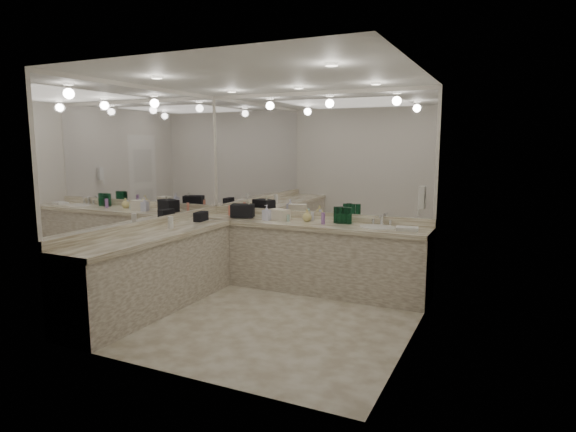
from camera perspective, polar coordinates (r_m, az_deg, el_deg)
The scene contains 34 objects.
floor at distance 5.48m, azimuth -2.92°, elevation -11.91°, with size 3.20×3.20×0.00m, color beige.
ceiling at distance 5.18m, azimuth -3.15°, elevation 16.15°, with size 3.20×3.20×0.00m, color white.
wall_back at distance 6.52m, azimuth 3.22°, elevation 3.13°, with size 3.20×0.02×2.60m, color silver.
wall_left at distance 6.09m, azimuth -16.44°, elevation 2.41°, with size 0.02×3.00×2.60m, color silver.
wall_right at distance 4.64m, azimuth 14.67°, elevation 0.67°, with size 0.02×3.00×2.60m, color silver.
vanity_back_base at distance 6.39m, azimuth 2.14°, elevation -4.97°, with size 3.20×0.60×0.84m, color beige.
vanity_back_top at distance 6.29m, azimuth 2.13°, elevation -1.01°, with size 3.20×0.64×0.06m, color silver.
vanity_left_base at distance 5.83m, azimuth -15.81°, elevation -6.64°, with size 0.60×2.40×0.84m, color beige.
vanity_left_top at distance 5.72m, azimuth -15.92°, elevation -2.29°, with size 0.64×2.42×0.06m, color silver.
backsplash_back at distance 6.55m, azimuth 3.13°, elevation 0.07°, with size 3.20×0.04×0.10m, color silver.
backsplash_left at distance 6.12m, azimuth -16.16°, elevation -0.85°, with size 0.04×3.00×0.10m, color silver.
mirror_back at distance 6.48m, azimuth 3.22°, elevation 7.31°, with size 3.12×0.01×1.55m, color white.
mirror_left at distance 6.05m, azimuth -16.54°, elevation 6.88°, with size 0.01×2.92×1.55m, color white.
sink at distance 6.00m, azimuth 10.55°, elevation -1.38°, with size 0.44×0.44×0.03m, color white.
faucet at distance 6.18m, azimuth 11.06°, elevation -0.39°, with size 0.24×0.16×0.14m, color silver.
wall_phone at distance 5.32m, azimuth 15.62°, elevation 2.15°, with size 0.06×0.10×0.24m, color white.
door at distance 4.20m, azimuth 13.10°, elevation -3.55°, with size 0.02×0.82×2.10m, color white.
black_toiletry_bag at distance 6.69m, azimuth -5.40°, elevation 0.55°, with size 0.31×0.19×0.18m, color black.
black_bag_spill at distance 6.48m, azimuth -10.29°, elevation -0.05°, with size 0.10×0.23×0.12m, color black.
cream_cosmetic_case at distance 6.44m, azimuth -0.98°, elevation 0.15°, with size 0.26×0.16×0.15m, color silver.
hand_towel at distance 5.85m, azimuth 13.94°, elevation -1.47°, with size 0.26×0.17×0.04m, color white.
lotion_left at distance 5.98m, azimuth -13.74°, elevation -0.72°, with size 0.06×0.06×0.15m, color white.
soap_bottle_a at distance 6.69m, azimuth -4.67°, elevation 0.82°, with size 0.09×0.09×0.24m, color beige.
soap_bottle_b at distance 6.44m, azimuth -2.54°, elevation 0.41°, with size 0.09×0.10×0.21m, color silver.
soap_bottle_c at distance 6.35m, azimuth 2.27°, elevation 0.08°, with size 0.12×0.12×0.16m, color #E1D17E.
green_bottle_0 at distance 6.24m, azimuth 5.72°, elevation 0.14°, with size 0.07×0.07×0.21m, color #135030.
green_bottle_1 at distance 6.21m, azimuth 6.67°, elevation 0.08°, with size 0.07×0.07×0.21m, color #135030.
green_bottle_2 at distance 6.21m, azimuth 6.14°, elevation 0.11°, with size 0.07×0.07×0.22m, color #135030.
green_bottle_3 at distance 6.18m, azimuth 7.26°, elevation 0.03°, with size 0.07×0.07×0.21m, color #135030.
amenity_bottle_0 at distance 6.41m, azimuth 2.90°, elevation -0.04°, with size 0.04×0.04×0.12m, color silver.
amenity_bottle_1 at distance 6.33m, azimuth 0.03°, elevation -0.25°, with size 0.04×0.04×0.09m, color silver.
amenity_bottle_2 at distance 6.64m, azimuth -4.53°, elevation 0.13°, with size 0.05×0.05×0.09m, color #9966B2.
amenity_bottle_3 at distance 6.92m, azimuth -6.95°, elevation 0.67°, with size 0.04×0.04×0.15m, color #E57F66.
amenity_bottle_4 at distance 6.13m, azimuth 4.18°, elevation -0.29°, with size 0.05×0.05×0.15m, color #9966B2.
Camera 1 is at (2.43, -4.52, 1.91)m, focal length 30.00 mm.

